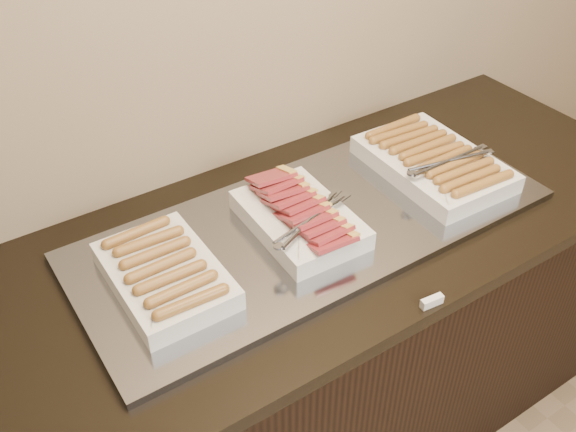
{
  "coord_description": "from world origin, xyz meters",
  "views": [
    {
      "loc": [
        -0.72,
        1.13,
        1.92
      ],
      "look_at": [
        -0.05,
        2.13,
        0.97
      ],
      "focal_mm": 40.0,
      "sensor_mm": 36.0,
      "label": 1
    }
  ],
  "objects_px": {
    "warming_tray": "(314,224)",
    "dish_center": "(300,217)",
    "counter": "(303,349)",
    "dish_left": "(165,274)",
    "dish_right": "(434,162)"
  },
  "relations": [
    {
      "from": "dish_center",
      "to": "dish_right",
      "type": "bearing_deg",
      "value": 2.19
    },
    {
      "from": "counter",
      "to": "dish_center",
      "type": "height_order",
      "value": "dish_center"
    },
    {
      "from": "dish_left",
      "to": "dish_right",
      "type": "xyz_separation_m",
      "value": [
        0.8,
        -0.0,
        0.0
      ]
    },
    {
      "from": "warming_tray",
      "to": "dish_center",
      "type": "distance_m",
      "value": 0.07
    },
    {
      "from": "counter",
      "to": "dish_left",
      "type": "height_order",
      "value": "dish_left"
    },
    {
      "from": "warming_tray",
      "to": "counter",
      "type": "bearing_deg",
      "value": 180.0
    },
    {
      "from": "dish_center",
      "to": "dish_right",
      "type": "height_order",
      "value": "dish_center"
    },
    {
      "from": "dish_left",
      "to": "dish_right",
      "type": "bearing_deg",
      "value": -0.04
    },
    {
      "from": "dish_left",
      "to": "dish_center",
      "type": "relative_size",
      "value": 0.93
    },
    {
      "from": "dish_right",
      "to": "dish_center",
      "type": "bearing_deg",
      "value": -177.97
    },
    {
      "from": "dish_left",
      "to": "dish_right",
      "type": "height_order",
      "value": "dish_right"
    },
    {
      "from": "counter",
      "to": "dish_left",
      "type": "distance_m",
      "value": 0.62
    },
    {
      "from": "counter",
      "to": "dish_right",
      "type": "distance_m",
      "value": 0.66
    },
    {
      "from": "warming_tray",
      "to": "dish_center",
      "type": "height_order",
      "value": "dish_center"
    },
    {
      "from": "warming_tray",
      "to": "dish_right",
      "type": "distance_m",
      "value": 0.4
    }
  ]
}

